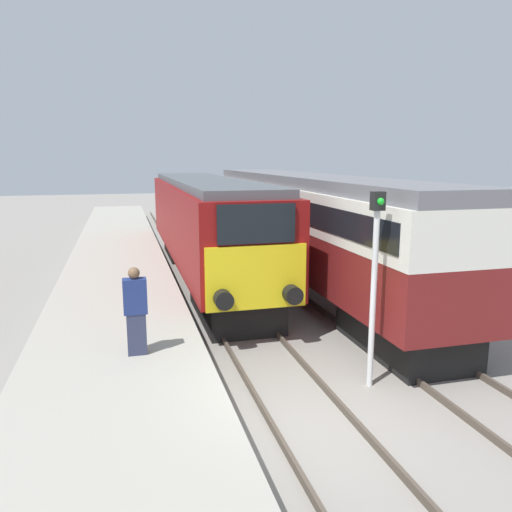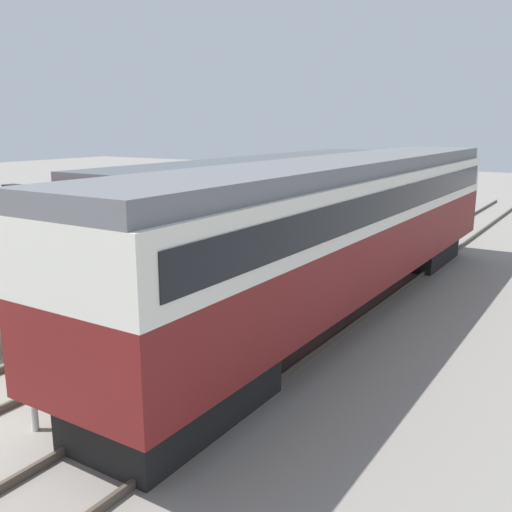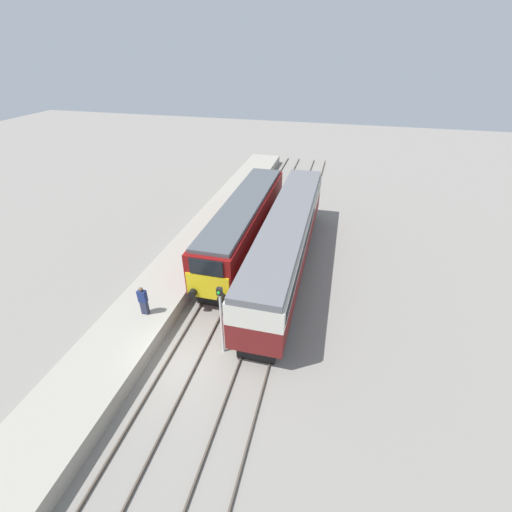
{
  "view_description": "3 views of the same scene",
  "coord_description": "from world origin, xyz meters",
  "px_view_note": "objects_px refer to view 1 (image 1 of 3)",
  "views": [
    {
      "loc": [
        -3.03,
        -7.37,
        4.59
      ],
      "look_at": [
        0.0,
        3.86,
        2.29
      ],
      "focal_mm": 35.0,
      "sensor_mm": 36.0,
      "label": 1
    },
    {
      "loc": [
        9.18,
        -3.89,
        4.81
      ],
      "look_at": [
        1.7,
        7.86,
        1.6
      ],
      "focal_mm": 40.0,
      "sensor_mm": 36.0,
      "label": 2
    },
    {
      "loc": [
        6.21,
        -10.02,
        13.15
      ],
      "look_at": [
        1.7,
        7.86,
        1.6
      ],
      "focal_mm": 24.0,
      "sensor_mm": 36.0,
      "label": 3
    }
  ],
  "objects_px": {
    "locomotive": "(205,223)",
    "passenger_carriage": "(306,219)",
    "person_on_platform": "(136,311)",
    "signal_post": "(374,274)"
  },
  "relations": [
    {
      "from": "locomotive",
      "to": "passenger_carriage",
      "type": "relative_size",
      "value": 0.86
    },
    {
      "from": "locomotive",
      "to": "passenger_carriage",
      "type": "xyz_separation_m",
      "value": [
        3.4,
        -1.77,
        0.27
      ]
    },
    {
      "from": "locomotive",
      "to": "person_on_platform",
      "type": "bearing_deg",
      "value": -107.23
    },
    {
      "from": "passenger_carriage",
      "to": "person_on_platform",
      "type": "distance_m",
      "value": 9.79
    },
    {
      "from": "passenger_carriage",
      "to": "signal_post",
      "type": "distance_m",
      "value": 8.4
    },
    {
      "from": "passenger_carriage",
      "to": "signal_post",
      "type": "xyz_separation_m",
      "value": [
        -1.7,
        -8.23,
        -0.07
      ]
    },
    {
      "from": "locomotive",
      "to": "person_on_platform",
      "type": "distance_m",
      "value": 9.71
    },
    {
      "from": "locomotive",
      "to": "signal_post",
      "type": "distance_m",
      "value": 10.15
    },
    {
      "from": "person_on_platform",
      "to": "signal_post",
      "type": "bearing_deg",
      "value": -9.23
    },
    {
      "from": "passenger_carriage",
      "to": "person_on_platform",
      "type": "height_order",
      "value": "passenger_carriage"
    }
  ]
}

